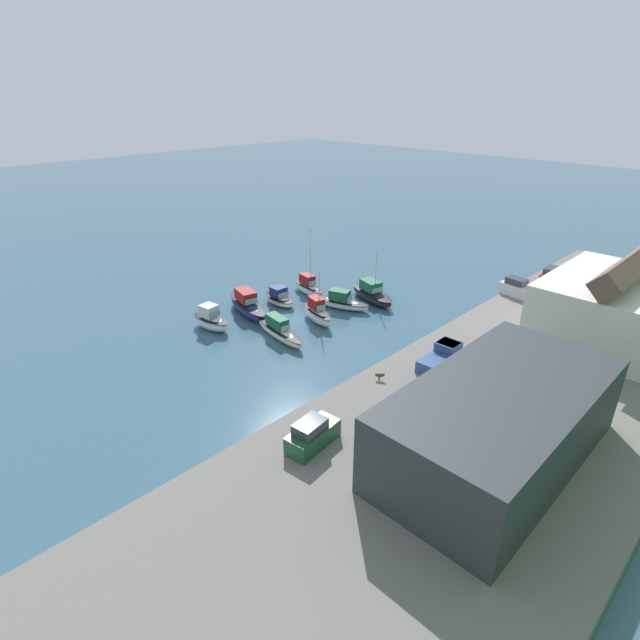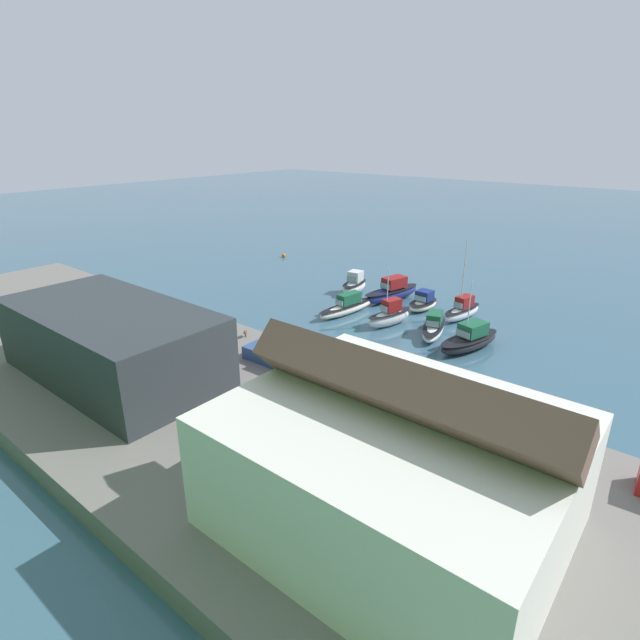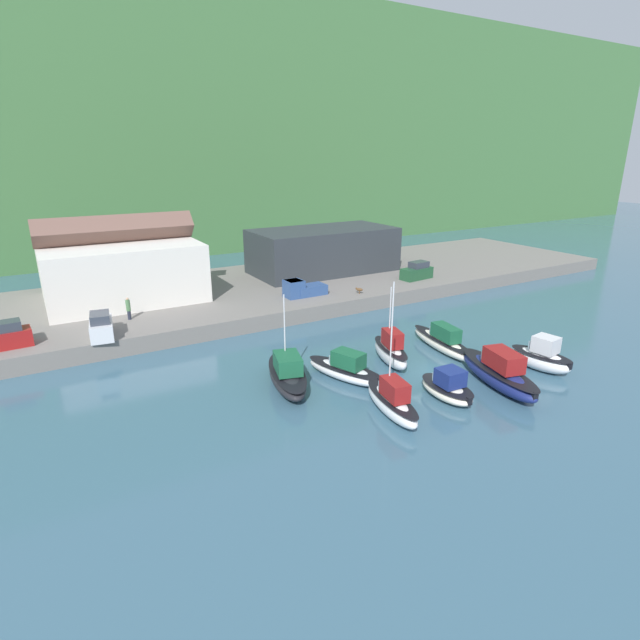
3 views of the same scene
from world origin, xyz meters
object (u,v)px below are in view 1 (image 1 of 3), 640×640
moored_boat_2 (317,313)px  parked_car_0 (312,435)px  dog_on_quay (380,375)px  moored_boat_0 (372,294)px  moored_boat_5 (280,298)px  moored_boat_3 (279,330)px  moored_boat_4 (308,287)px  pickup_truck_0 (442,357)px  person_on_quay (538,302)px  parked_car_1 (551,276)px  parked_car_2 (517,288)px  moored_boat_6 (247,306)px  moored_boat_7 (211,320)px  moored_boat_1 (341,302)px

moored_boat_2 → parked_car_0: bearing=59.9°
dog_on_quay → moored_boat_0: bearing=-174.4°
moored_boat_5 → moored_boat_3: bearing=51.8°
moored_boat_4 → dog_on_quay: moored_boat_4 is taller
pickup_truck_0 → moored_boat_4: bearing=164.4°
pickup_truck_0 → person_on_quay: bearing=85.4°
parked_car_0 → moored_boat_2: bearing=127.8°
moored_boat_4 → parked_car_1: moored_boat_4 is taller
moored_boat_2 → parked_car_0: (17.03, 16.57, 1.39)m
moored_boat_4 → parked_car_2: 25.76m
moored_boat_2 → parked_car_2: size_ratio=1.45×
parked_car_2 → pickup_truck_0: parked_car_2 is taller
moored_boat_6 → parked_car_2: 32.53m
moored_boat_6 → moored_boat_7: (5.36, 0.39, -0.03)m
moored_boat_2 → moored_boat_4: moored_boat_4 is taller
moored_boat_7 → parked_car_2: parked_car_2 is taller
moored_boat_0 → parked_car_2: (-10.73, 13.76, 1.52)m
moored_boat_6 → moored_boat_7: 5.37m
moored_boat_6 → parked_car_0: 27.24m
moored_boat_1 → parked_car_0: parked_car_0 is taller
moored_boat_4 → person_on_quay: (-11.85, 24.74, 1.70)m
moored_boat_7 → parked_car_2: size_ratio=1.19×
moored_boat_1 → moored_boat_3: bearing=-15.8°
moored_boat_1 → parked_car_2: bearing=116.4°
pickup_truck_0 → person_on_quay: (-17.92, 1.06, 0.28)m
moored_boat_2 → moored_boat_5: (-0.36, -6.93, -0.29)m
moored_boat_0 → parked_car_1: 23.37m
moored_boat_2 → moored_boat_6: bearing=-44.6°
moored_boat_1 → moored_boat_7: size_ratio=1.37×
moored_boat_0 → moored_boat_2: size_ratio=1.26×
moored_boat_3 → pickup_truck_0: pickup_truck_0 is taller
moored_boat_4 → moored_boat_7: size_ratio=1.71×
moored_boat_0 → moored_boat_6: moored_boat_0 is taller
moored_boat_7 → dog_on_quay: size_ratio=6.35×
moored_boat_0 → pickup_truck_0: size_ratio=1.68×
person_on_quay → parked_car_0: bearing=-2.2°
moored_boat_6 → person_on_quay: size_ratio=4.15×
parked_car_2 → moored_boat_4: bearing=-47.5°
moored_boat_3 → moored_boat_2: bearing=-172.5°
parked_car_0 → person_on_quay: size_ratio=2.04×
moored_boat_0 → moored_boat_5: size_ratio=1.65×
moored_boat_7 → parked_car_0: 24.81m
parked_car_1 → moored_boat_1: bearing=-130.0°
moored_boat_0 → parked_car_0: (26.29, 16.10, 1.52)m
pickup_truck_0 → moored_boat_3: bearing=-165.2°
moored_boat_1 → moored_boat_2: (4.86, 0.68, 0.27)m
moored_boat_1 → moored_boat_6: size_ratio=0.81×
moored_boat_1 → dog_on_quay: size_ratio=8.72×
parked_car_0 → pickup_truck_0: bearing=82.7°
pickup_truck_0 → parked_car_1: bearing=91.7°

